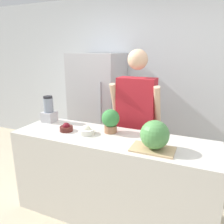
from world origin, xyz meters
The scene contains 10 objects.
wall_back centered at (0.00, 1.94, 1.30)m, with size 8.00×0.06×2.60m.
counter_island centered at (0.00, 0.31, 0.46)m, with size 2.06×0.61×0.92m.
refrigerator centered at (-0.77, 1.55, 0.86)m, with size 0.75×0.72×1.72m.
person centered at (0.09, 0.86, 0.91)m, with size 0.58×0.28×1.77m.
cutting_board centered at (0.45, 0.18, 0.93)m, with size 0.38×0.23×0.01m.
watermelon centered at (0.46, 0.19, 1.06)m, with size 0.25×0.25×0.25m.
bowl_cherries centered at (-0.50, 0.27, 0.95)m, with size 0.14×0.14×0.09m.
bowl_cream centered at (-0.26, 0.28, 0.95)m, with size 0.17×0.17×0.09m.
blender centered at (-0.88, 0.47, 1.05)m, with size 0.15×0.15×0.31m.
potted_plant centered at (-0.05, 0.42, 1.06)m, with size 0.19×0.19×0.25m.
Camera 1 is at (0.82, -1.55, 1.74)m, focal length 35.00 mm.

